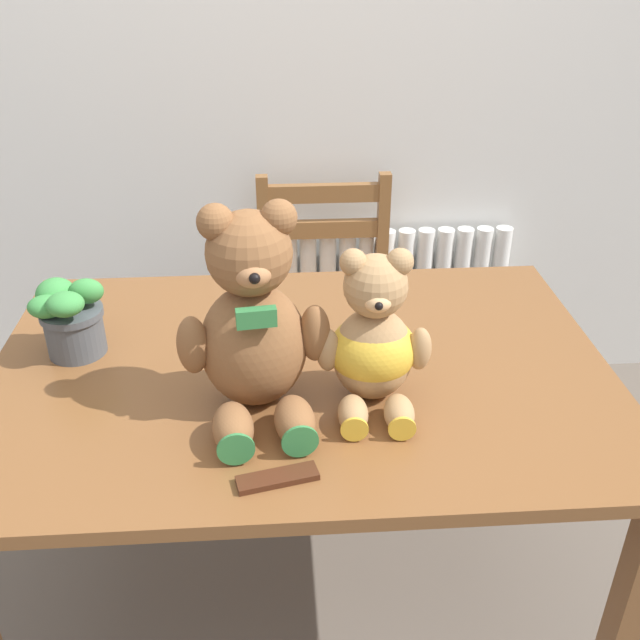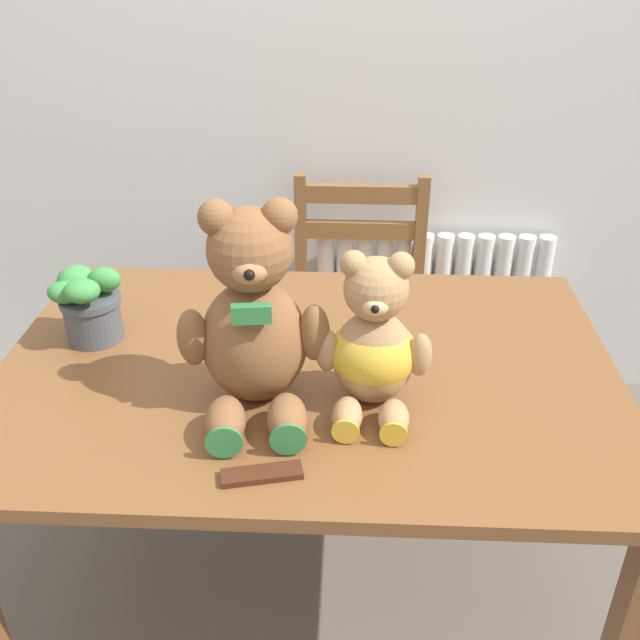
{
  "view_description": "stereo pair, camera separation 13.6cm",
  "coord_description": "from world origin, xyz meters",
  "views": [
    {
      "loc": [
        -0.05,
        -0.84,
        1.61
      ],
      "look_at": [
        0.03,
        0.34,
        0.94
      ],
      "focal_mm": 40.0,
      "sensor_mm": 36.0,
      "label": 1
    },
    {
      "loc": [
        0.09,
        -0.84,
        1.61
      ],
      "look_at": [
        0.03,
        0.34,
        0.94
      ],
      "focal_mm": 40.0,
      "sensor_mm": 36.0,
      "label": 2
    }
  ],
  "objects": [
    {
      "name": "chocolate_bar",
      "position": [
        -0.06,
        0.1,
        0.77
      ],
      "size": [
        0.15,
        0.07,
        0.01
      ],
      "primitive_type": "cube",
      "rotation": [
        0.0,
        0.0,
        0.22
      ],
      "color": "#472314",
      "rests_on": "dining_table"
    },
    {
      "name": "wooden_chair_behind",
      "position": [
        0.12,
        1.29,
        0.44
      ],
      "size": [
        0.45,
        0.42,
        0.87
      ],
      "rotation": [
        0.0,
        0.0,
        3.14
      ],
      "color": "brown",
      "rests_on": "ground_plane"
    },
    {
      "name": "teddy_bear_right",
      "position": [
        0.14,
        0.33,
        0.89
      ],
      "size": [
        0.23,
        0.23,
        0.32
      ],
      "rotation": [
        0.0,
        0.0,
        3.1
      ],
      "color": "tan",
      "rests_on": "dining_table"
    },
    {
      "name": "radiator",
      "position": [
        0.39,
        1.49,
        0.29
      ],
      "size": [
        0.85,
        0.1,
        0.64
      ],
      "color": "white",
      "rests_on": "ground_plane"
    },
    {
      "name": "teddy_bear_left",
      "position": [
        -0.09,
        0.33,
        0.94
      ],
      "size": [
        0.3,
        0.31,
        0.42
      ],
      "rotation": [
        0.0,
        0.0,
        3.26
      ],
      "color": "brown",
      "rests_on": "dining_table"
    },
    {
      "name": "potted_plant",
      "position": [
        -0.5,
        0.55,
        0.85
      ],
      "size": [
        0.15,
        0.16,
        0.18
      ],
      "color": "#4C5156",
      "rests_on": "dining_table"
    },
    {
      "name": "wall_back",
      "position": [
        0.0,
        1.56,
        1.3
      ],
      "size": [
        8.0,
        0.04,
        2.6
      ],
      "primitive_type": "cube",
      "color": "silver",
      "rests_on": "ground_plane"
    },
    {
      "name": "dining_table",
      "position": [
        0.0,
        0.46,
        0.66
      ],
      "size": [
        1.34,
        0.92,
        0.76
      ],
      "color": "brown",
      "rests_on": "ground_plane"
    }
  ]
}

